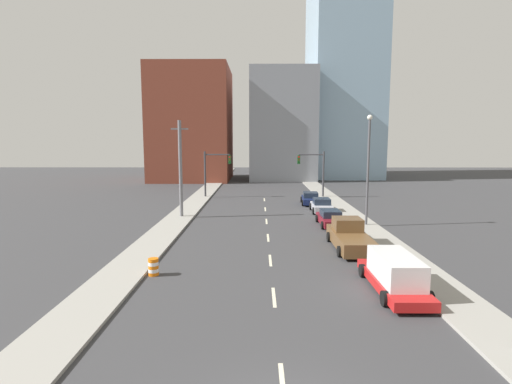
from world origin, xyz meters
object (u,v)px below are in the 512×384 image
object	(u,v)px
traffic_signal_right	(316,168)
sedan_maroon	(330,218)
sedan_navy	(310,199)
pickup_truck_brown	(350,236)
street_lamp	(368,163)
traffic_signal_left	(212,168)
box_truck_red	(394,274)
sedan_silver	(322,206)
traffic_barrel	(153,267)
utility_pole_left_mid	(180,168)

from	to	relation	value
traffic_signal_right	sedan_maroon	xyz separation A→B (m)	(-1.13, -17.08, -3.16)
sedan_maroon	sedan_navy	bearing A→B (deg)	90.39
pickup_truck_brown	street_lamp	bearing A→B (deg)	66.63
traffic_signal_left	traffic_signal_right	world-z (taller)	same
pickup_truck_brown	sedan_maroon	xyz separation A→B (m)	(-0.01, 7.29, -0.18)
pickup_truck_brown	box_truck_red	bearing A→B (deg)	-87.36
box_truck_red	street_lamp	bearing A→B (deg)	79.90
sedan_silver	sedan_navy	size ratio (longest dim) A/B	0.97
traffic_signal_left	box_truck_red	distance (m)	34.78
traffic_barrel	sedan_maroon	bearing A→B (deg)	47.31
pickup_truck_brown	utility_pole_left_mid	bearing A→B (deg)	141.58
street_lamp	box_truck_red	xyz separation A→B (m)	(-2.65, -14.96, -4.51)
traffic_signal_right	traffic_signal_left	bearing A→B (deg)	180.00
traffic_signal_left	traffic_signal_right	bearing A→B (deg)	0.00
street_lamp	box_truck_red	world-z (taller)	street_lamp
traffic_signal_left	utility_pole_left_mid	size ratio (longest dim) A/B	0.65
sedan_maroon	street_lamp	bearing A→B (deg)	-6.11
traffic_signal_left	sedan_silver	distance (m)	16.58
street_lamp	utility_pole_left_mid	bearing A→B (deg)	167.25
utility_pole_left_mid	traffic_signal_left	bearing A→B (deg)	83.94
sedan_navy	pickup_truck_brown	bearing A→B (deg)	-86.35
utility_pole_left_mid	sedan_navy	bearing A→B (deg)	31.51
traffic_barrel	sedan_navy	bearing A→B (deg)	64.50
traffic_signal_right	sedan_navy	size ratio (longest dim) A/B	1.32
traffic_barrel	sedan_silver	distance (m)	23.01
traffic_barrel	sedan_maroon	xyz separation A→B (m)	(11.97, 12.97, 0.15)
traffic_signal_left	box_truck_red	size ratio (longest dim) A/B	0.95
utility_pole_left_mid	sedan_silver	bearing A→B (deg)	12.43
traffic_signal_left	utility_pole_left_mid	world-z (taller)	utility_pole_left_mid
street_lamp	pickup_truck_brown	distance (m)	8.91
traffic_signal_left	traffic_signal_right	distance (m)	13.27
sedan_maroon	traffic_signal_left	bearing A→B (deg)	124.73
sedan_navy	box_truck_red	bearing A→B (deg)	-85.76
sedan_navy	street_lamp	bearing A→B (deg)	-71.84
utility_pole_left_mid	sedan_navy	size ratio (longest dim) A/B	2.05
utility_pole_left_mid	sedan_maroon	bearing A→B (deg)	-14.33
utility_pole_left_mid	sedan_silver	world-z (taller)	utility_pole_left_mid
traffic_barrel	box_truck_red	distance (m)	12.56
utility_pole_left_mid	traffic_barrel	xyz separation A→B (m)	(1.62, -16.44, -4.24)
box_truck_red	pickup_truck_brown	size ratio (longest dim) A/B	1.00
traffic_barrel	street_lamp	xyz separation A→B (m)	(14.99, 12.68, 4.93)
traffic_signal_right	traffic_barrel	size ratio (longest dim) A/B	6.24
box_truck_red	sedan_silver	bearing A→B (deg)	90.26
traffic_barrel	street_lamp	world-z (taller)	street_lamp
utility_pole_left_mid	street_lamp	distance (m)	17.04
traffic_signal_left	utility_pole_left_mid	distance (m)	13.71
traffic_signal_right	sedan_silver	size ratio (longest dim) A/B	1.36
utility_pole_left_mid	sedan_silver	size ratio (longest dim) A/B	2.11
sedan_maroon	box_truck_red	bearing A→B (deg)	-89.26
street_lamp	sedan_silver	bearing A→B (deg)	112.12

